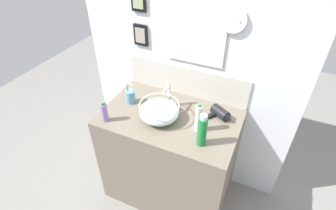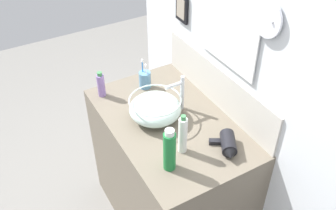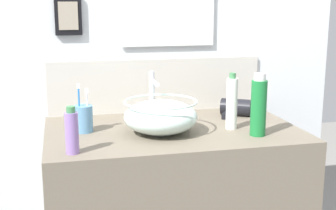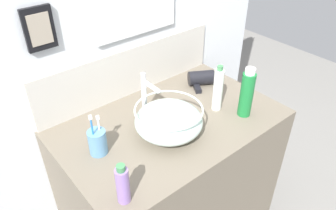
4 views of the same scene
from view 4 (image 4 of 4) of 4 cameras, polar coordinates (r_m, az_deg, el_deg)
The scene contains 9 objects.
vanity_counter at distance 1.82m, azimuth 0.47°, elevation -14.08°, with size 1.03×0.65×0.89m, color #6B6051.
back_panel at distance 1.61m, azimuth -7.67°, elevation 11.50°, with size 1.79×0.10×2.37m.
glass_bowl_sink at distance 1.40m, azimuth 0.13°, elevation -2.71°, with size 0.29×0.29×0.13m.
faucet at distance 1.47m, azimuth -3.88°, elevation 2.10°, with size 0.02×0.12×0.22m.
hair_drier at distance 1.78m, azimuth 6.25°, elevation 4.68°, with size 0.20×0.15×0.08m.
toothbrush_cup at distance 1.35m, azimuth -12.16°, elevation -6.29°, with size 0.07×0.07×0.20m.
spray_bottle at distance 1.53m, azimuth 13.55°, elevation 1.99°, with size 0.06×0.06×0.25m.
soap_dispenser at distance 1.14m, azimuth -7.90°, elevation -13.58°, with size 0.05×0.05×0.17m.
lotion_bottle at distance 1.55m, azimuth 8.70°, elevation 2.70°, with size 0.05×0.05×0.23m.
Camera 4 is at (-0.77, -0.91, 1.82)m, focal length 35.00 mm.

